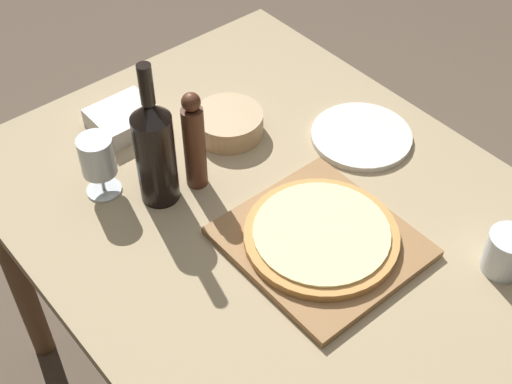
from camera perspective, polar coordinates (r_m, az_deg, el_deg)
The scene contains 10 objects.
dining_table at distance 1.52m, azimuth 3.16°, elevation -5.19°, with size 0.95×1.36×0.78m.
cutting_board at distance 1.41m, azimuth 5.15°, elevation -4.04°, with size 0.32×0.35×0.02m.
pizza at distance 1.39m, azimuth 5.20°, elevation -3.49°, with size 0.30×0.30×0.02m.
wine_bottle at distance 1.43m, azimuth -8.10°, elevation 3.38°, with size 0.08×0.08×0.33m.
pepper_mill at distance 1.46m, azimuth -4.97°, elevation 3.98°, with size 0.05×0.05×0.24m.
wine_glass at distance 1.48m, azimuth -12.57°, elevation 2.67°, with size 0.07×0.07×0.14m.
small_bowl at distance 1.63m, azimuth -2.22°, elevation 5.52°, with size 0.16×0.16×0.05m.
drinking_tumbler at distance 1.42m, azimuth 19.41°, elevation -4.58°, with size 0.08×0.08×0.09m.
dinner_plate at distance 1.65m, azimuth 8.42°, elevation 4.45°, with size 0.23×0.23×0.01m.
food_container at distance 1.68m, azimuth -10.51°, elevation 5.79°, with size 0.14×0.13×0.05m.
Camera 1 is at (-0.68, -0.69, 1.85)m, focal length 50.00 mm.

